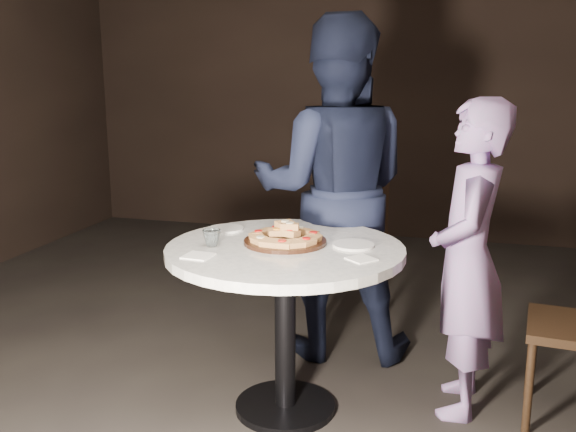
{
  "coord_description": "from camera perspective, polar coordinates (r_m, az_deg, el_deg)",
  "views": [
    {
      "loc": [
        0.79,
        -2.74,
        1.61
      ],
      "look_at": [
        0.02,
        0.04,
        0.95
      ],
      "focal_mm": 40.0,
      "sensor_mm": 36.0,
      "label": 1
    }
  ],
  "objects": [
    {
      "name": "floor",
      "position": [
        3.28,
        -0.44,
        -16.63
      ],
      "size": [
        7.0,
        7.0,
        0.0
      ],
      "primitive_type": "plane",
      "color": "black",
      "rests_on": "ground"
    },
    {
      "name": "table",
      "position": [
        2.99,
        -0.26,
        -5.51
      ],
      "size": [
        1.27,
        1.27,
        0.82
      ],
      "rotation": [
        0.0,
        0.0,
        -0.17
      ],
      "color": "black",
      "rests_on": "ground"
    },
    {
      "name": "serving_board",
      "position": [
        2.98,
        -0.25,
        -2.28
      ],
      "size": [
        0.49,
        0.49,
        0.02
      ],
      "primitive_type": "cylinder",
      "rotation": [
        0.0,
        0.0,
        0.35
      ],
      "color": "black",
      "rests_on": "table"
    },
    {
      "name": "focaccia_pile",
      "position": [
        2.98,
        -0.23,
        -1.64
      ],
      "size": [
        0.34,
        0.33,
        0.09
      ],
      "rotation": [
        0.0,
        0.0,
        0.4
      ],
      "color": "#B98047",
      "rests_on": "serving_board"
    },
    {
      "name": "plate_left",
      "position": [
        3.25,
        -5.54,
        -1.13
      ],
      "size": [
        0.19,
        0.19,
        0.01
      ],
      "primitive_type": "cylinder",
      "rotation": [
        0.0,
        0.0,
        -0.08
      ],
      "color": "white",
      "rests_on": "table"
    },
    {
      "name": "plate_right",
      "position": [
        2.95,
        5.83,
        -2.57
      ],
      "size": [
        0.24,
        0.24,
        0.01
      ],
      "primitive_type": "cylinder",
      "rotation": [
        0.0,
        0.0,
        -0.28
      ],
      "color": "white",
      "rests_on": "table"
    },
    {
      "name": "water_glass",
      "position": [
        2.95,
        -6.8,
        -1.95
      ],
      "size": [
        0.1,
        0.1,
        0.08
      ],
      "primitive_type": "imported",
      "rotation": [
        0.0,
        0.0,
        0.24
      ],
      "color": "silver",
      "rests_on": "table"
    },
    {
      "name": "napkin_near",
      "position": [
        2.81,
        -8.0,
        -3.52
      ],
      "size": [
        0.13,
        0.13,
        0.01
      ],
      "primitive_type": "cube",
      "rotation": [
        0.0,
        0.0,
        -0.08
      ],
      "color": "white",
      "rests_on": "table"
    },
    {
      "name": "napkin_far",
      "position": [
        2.75,
        6.54,
        -3.81
      ],
      "size": [
        0.15,
        0.15,
        0.01
      ],
      "primitive_type": "cube",
      "rotation": [
        0.0,
        0.0,
        -0.72
      ],
      "color": "white",
      "rests_on": "table"
    },
    {
      "name": "chair_far",
      "position": [
        4.22,
        5.72,
        -2.03
      ],
      "size": [
        0.52,
        0.53,
        0.93
      ],
      "rotation": [
        0.0,
        0.0,
        3.35
      ],
      "color": "black",
      "rests_on": "ground"
    },
    {
      "name": "diner_navy",
      "position": [
        3.61,
        4.07,
        2.32
      ],
      "size": [
        1.03,
        0.86,
        1.91
      ],
      "primitive_type": "imported",
      "rotation": [
        0.0,
        0.0,
        3.3
      ],
      "color": "black",
      "rests_on": "ground"
    },
    {
      "name": "diner_teal",
      "position": [
        3.11,
        15.71,
        -3.77
      ],
      "size": [
        0.36,
        0.55,
        1.5
      ],
      "primitive_type": "imported",
      "rotation": [
        0.0,
        0.0,
        -1.57
      ],
      "color": "#866DAB",
      "rests_on": "ground"
    }
  ]
}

